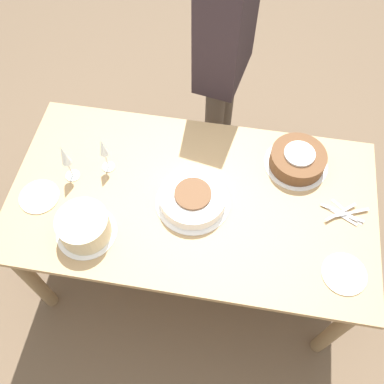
% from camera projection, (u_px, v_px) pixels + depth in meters
% --- Properties ---
extents(ground_plane, '(12.00, 12.00, 0.00)m').
position_uv_depth(ground_plane, '(192.00, 261.00, 2.63)').
color(ground_plane, brown).
extents(dining_table, '(1.69, 0.91, 0.78)m').
position_uv_depth(dining_table, '(192.00, 209.00, 2.06)').
color(dining_table, tan).
rests_on(dining_table, ground_plane).
extents(cake_center_white, '(0.34, 0.34, 0.08)m').
position_uv_depth(cake_center_white, '(193.00, 198.00, 1.92)').
color(cake_center_white, white).
rests_on(cake_center_white, dining_table).
extents(cake_front_chocolate, '(0.30, 0.30, 0.09)m').
position_uv_depth(cake_front_chocolate, '(298.00, 159.00, 2.03)').
color(cake_front_chocolate, white).
rests_on(cake_front_chocolate, dining_table).
extents(cake_back_decorated, '(0.26, 0.26, 0.12)m').
position_uv_depth(cake_back_decorated, '(84.00, 227.00, 1.83)').
color(cake_back_decorated, white).
rests_on(cake_back_decorated, dining_table).
extents(wine_glass_near, '(0.06, 0.06, 0.21)m').
position_uv_depth(wine_glass_near, '(103.00, 150.00, 1.93)').
color(wine_glass_near, silver).
rests_on(wine_glass_near, dining_table).
extents(wine_glass_far, '(0.07, 0.07, 0.23)m').
position_uv_depth(wine_glass_far, '(65.00, 157.00, 1.90)').
color(wine_glass_far, silver).
rests_on(wine_glass_far, dining_table).
extents(dessert_plate_left, '(0.19, 0.19, 0.01)m').
position_uv_depth(dessert_plate_left, '(344.00, 274.00, 1.78)').
color(dessert_plate_left, beige).
rests_on(dessert_plate_left, dining_table).
extents(dessert_plate_right, '(0.19, 0.19, 0.01)m').
position_uv_depth(dessert_plate_right, '(39.00, 197.00, 1.97)').
color(dessert_plate_right, beige).
rests_on(dessert_plate_right, dining_table).
extents(fork_pile, '(0.22, 0.13, 0.02)m').
position_uv_depth(fork_pile, '(344.00, 213.00, 1.92)').
color(fork_pile, silver).
rests_on(fork_pile, dining_table).
extents(person_cutting, '(0.29, 0.43, 1.67)m').
position_uv_depth(person_cutting, '(225.00, 43.00, 2.16)').
color(person_cutting, '#4C4238').
rests_on(person_cutting, ground_plane).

